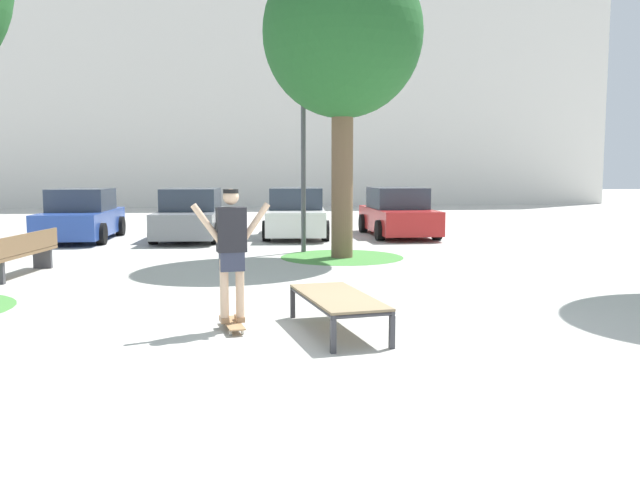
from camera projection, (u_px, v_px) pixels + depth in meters
name	position (u px, v px, depth m)	size (l,w,h in m)	color
ground_plane	(375.00, 332.00, 8.17)	(120.00, 120.00, 0.00)	#B7B5AD
building_facade	(247.00, 74.00, 38.32)	(43.46, 4.00, 15.38)	silver
skate_box	(338.00, 299.00, 8.13)	(1.02, 1.99, 0.46)	#38383D
skateboard	(233.00, 324.00, 8.28)	(0.32, 0.82, 0.09)	#9E754C
skater	(232.00, 246.00, 8.17)	(1.00, 0.33, 1.69)	beige
tree_mid_back	(343.00, 36.00, 14.73)	(3.63, 3.63, 7.02)	brown
grass_patch_mid_back	(342.00, 257.00, 15.26)	(2.88, 2.88, 0.01)	#47893D
car_blue	(82.00, 216.00, 19.03)	(2.05, 4.27, 1.50)	#28479E
car_grey	(191.00, 216.00, 19.25)	(2.22, 4.34, 1.50)	slate
car_white	(296.00, 214.00, 20.04)	(2.29, 4.37, 1.50)	silver
car_red	(398.00, 214.00, 20.28)	(2.00, 4.24, 1.50)	red
park_bench	(22.00, 253.00, 12.51)	(0.86, 2.44, 0.83)	brown
light_post	(303.00, 96.00, 15.88)	(0.36, 0.36, 5.83)	#4C4C51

